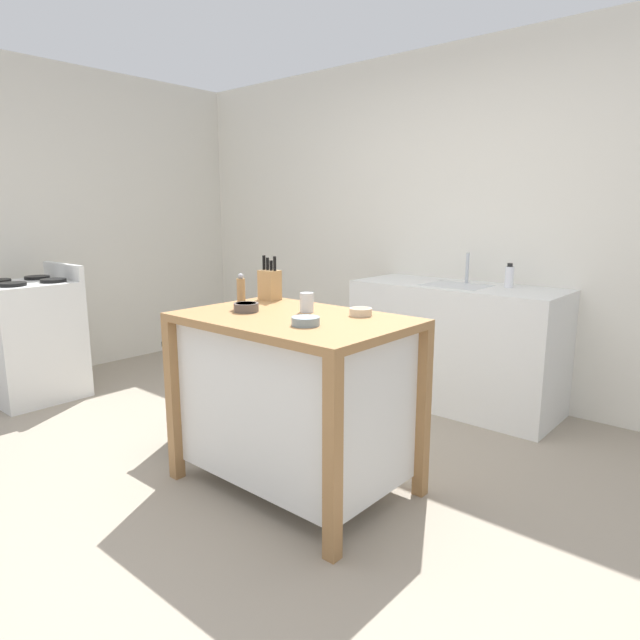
{
  "coord_description": "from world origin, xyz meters",
  "views": [
    {
      "loc": [
        1.96,
        -1.74,
        1.4
      ],
      "look_at": [
        0.15,
        0.36,
        0.84
      ],
      "focal_mm": 30.74,
      "sensor_mm": 36.0,
      "label": 1
    }
  ],
  "objects_px": {
    "bowl_ceramic_small": "(361,312)",
    "drinking_cup": "(307,302)",
    "kitchen_island": "(294,393)",
    "trash_bin": "(201,392)",
    "stove": "(32,340)",
    "bowl_ceramic_wide": "(246,307)",
    "bottle_spray_cleaner": "(509,276)",
    "knife_block": "(270,284)",
    "pepper_grinder": "(241,292)",
    "bowl_stoneware_deep": "(306,321)",
    "sink_faucet": "(467,268)"
  },
  "relations": [
    {
      "from": "bowl_ceramic_small",
      "to": "drinking_cup",
      "type": "bearing_deg",
      "value": -159.3
    },
    {
      "from": "kitchen_island",
      "to": "trash_bin",
      "type": "xyz_separation_m",
      "value": [
        -0.81,
        0.03,
        -0.18
      ]
    },
    {
      "from": "trash_bin",
      "to": "stove",
      "type": "relative_size",
      "value": 0.63
    },
    {
      "from": "bowl_ceramic_wide",
      "to": "kitchen_island",
      "type": "bearing_deg",
      "value": 15.01
    },
    {
      "from": "drinking_cup",
      "to": "bottle_spray_cleaner",
      "type": "distance_m",
      "value": 1.69
    },
    {
      "from": "bowl_ceramic_wide",
      "to": "bottle_spray_cleaner",
      "type": "bearing_deg",
      "value": 71.44
    },
    {
      "from": "knife_block",
      "to": "bowl_ceramic_small",
      "type": "bearing_deg",
      "value": -4.36
    },
    {
      "from": "bowl_ceramic_small",
      "to": "stove",
      "type": "distance_m",
      "value": 2.77
    },
    {
      "from": "bowl_ceramic_wide",
      "to": "drinking_cup",
      "type": "height_order",
      "value": "drinking_cup"
    },
    {
      "from": "knife_block",
      "to": "trash_bin",
      "type": "bearing_deg",
      "value": -145.64
    },
    {
      "from": "knife_block",
      "to": "bowl_ceramic_wide",
      "type": "height_order",
      "value": "knife_block"
    },
    {
      "from": "pepper_grinder",
      "to": "trash_bin",
      "type": "height_order",
      "value": "pepper_grinder"
    },
    {
      "from": "kitchen_island",
      "to": "drinking_cup",
      "type": "height_order",
      "value": "drinking_cup"
    },
    {
      "from": "bowl_ceramic_wide",
      "to": "bottle_spray_cleaner",
      "type": "relative_size",
      "value": 0.76
    },
    {
      "from": "trash_bin",
      "to": "stove",
      "type": "height_order",
      "value": "stove"
    },
    {
      "from": "knife_block",
      "to": "bottle_spray_cleaner",
      "type": "distance_m",
      "value": 1.7
    },
    {
      "from": "bowl_ceramic_wide",
      "to": "bowl_stoneware_deep",
      "type": "relative_size",
      "value": 1.0
    },
    {
      "from": "bowl_ceramic_wide",
      "to": "pepper_grinder",
      "type": "relative_size",
      "value": 0.69
    },
    {
      "from": "bowl_stoneware_deep",
      "to": "stove",
      "type": "height_order",
      "value": "stove"
    },
    {
      "from": "stove",
      "to": "drinking_cup",
      "type": "bearing_deg",
      "value": 9.68
    },
    {
      "from": "kitchen_island",
      "to": "bowl_ceramic_small",
      "type": "bearing_deg",
      "value": 42.47
    },
    {
      "from": "pepper_grinder",
      "to": "trash_bin",
      "type": "distance_m",
      "value": 0.8
    },
    {
      "from": "bowl_ceramic_wide",
      "to": "trash_bin",
      "type": "bearing_deg",
      "value": 169.61
    },
    {
      "from": "kitchen_island",
      "to": "bowl_stoneware_deep",
      "type": "xyz_separation_m",
      "value": [
        0.19,
        -0.12,
        0.42
      ]
    },
    {
      "from": "knife_block",
      "to": "sink_faucet",
      "type": "distance_m",
      "value": 1.6
    },
    {
      "from": "kitchen_island",
      "to": "bottle_spray_cleaner",
      "type": "distance_m",
      "value": 1.86
    },
    {
      "from": "bowl_stoneware_deep",
      "to": "sink_faucet",
      "type": "relative_size",
      "value": 0.58
    },
    {
      "from": "knife_block",
      "to": "stove",
      "type": "xyz_separation_m",
      "value": [
        -1.99,
        -0.56,
        -0.54
      ]
    },
    {
      "from": "stove",
      "to": "knife_block",
      "type": "bearing_deg",
      "value": 15.86
    },
    {
      "from": "bowl_ceramic_wide",
      "to": "stove",
      "type": "relative_size",
      "value": 0.13
    },
    {
      "from": "drinking_cup",
      "to": "bottle_spray_cleaner",
      "type": "xyz_separation_m",
      "value": [
        0.38,
        1.65,
        0.01
      ]
    },
    {
      "from": "knife_block",
      "to": "sink_faucet",
      "type": "height_order",
      "value": "knife_block"
    },
    {
      "from": "stove",
      "to": "sink_faucet",
      "type": "bearing_deg",
      "value": 40.22
    },
    {
      "from": "bowl_ceramic_wide",
      "to": "pepper_grinder",
      "type": "height_order",
      "value": "pepper_grinder"
    },
    {
      "from": "kitchen_island",
      "to": "stove",
      "type": "relative_size",
      "value": 1.13
    },
    {
      "from": "bowl_ceramic_small",
      "to": "bowl_stoneware_deep",
      "type": "xyz_separation_m",
      "value": [
        -0.05,
        -0.35,
        0.0
      ]
    },
    {
      "from": "stove",
      "to": "bowl_stoneware_deep",
      "type": "bearing_deg",
      "value": 3.6
    },
    {
      "from": "trash_bin",
      "to": "sink_faucet",
      "type": "distance_m",
      "value": 2.07
    },
    {
      "from": "drinking_cup",
      "to": "trash_bin",
      "type": "bearing_deg",
      "value": -173.24
    },
    {
      "from": "bowl_stoneware_deep",
      "to": "pepper_grinder",
      "type": "xyz_separation_m",
      "value": [
        -0.56,
        0.11,
        0.07
      ]
    },
    {
      "from": "sink_faucet",
      "to": "bottle_spray_cleaner",
      "type": "distance_m",
      "value": 0.33
    },
    {
      "from": "bowl_ceramic_small",
      "to": "stove",
      "type": "bearing_deg",
      "value": -169.18
    },
    {
      "from": "bowl_ceramic_small",
      "to": "bowl_stoneware_deep",
      "type": "height_order",
      "value": "same"
    },
    {
      "from": "bowl_ceramic_small",
      "to": "kitchen_island",
      "type": "bearing_deg",
      "value": -137.53
    },
    {
      "from": "bowl_ceramic_small",
      "to": "bottle_spray_cleaner",
      "type": "distance_m",
      "value": 1.55
    },
    {
      "from": "drinking_cup",
      "to": "sink_faucet",
      "type": "xyz_separation_m",
      "value": [
        0.05,
        1.67,
        0.05
      ]
    },
    {
      "from": "bowl_ceramic_wide",
      "to": "pepper_grinder",
      "type": "distance_m",
      "value": 0.14
    },
    {
      "from": "sink_faucet",
      "to": "bowl_ceramic_wide",
      "type": "bearing_deg",
      "value": -98.96
    },
    {
      "from": "bowl_ceramic_wide",
      "to": "trash_bin",
      "type": "relative_size",
      "value": 0.2
    },
    {
      "from": "trash_bin",
      "to": "kitchen_island",
      "type": "bearing_deg",
      "value": -2.09
    }
  ]
}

